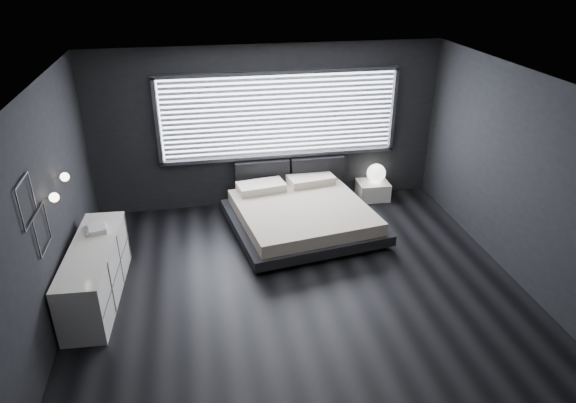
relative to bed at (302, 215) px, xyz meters
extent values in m
plane|color=black|center=(-0.36, -1.59, -0.27)|extent=(6.00, 6.00, 0.00)
plane|color=silver|center=(-0.36, -1.59, 2.53)|extent=(6.00, 6.00, 0.00)
cube|color=black|center=(-0.36, 1.16, 1.13)|extent=(6.00, 0.04, 2.80)
cube|color=black|center=(-0.36, -4.34, 1.13)|extent=(6.00, 0.04, 2.80)
cube|color=black|center=(-3.36, -1.59, 1.13)|extent=(0.04, 5.50, 2.80)
cube|color=black|center=(2.64, -1.59, 1.13)|extent=(0.04, 5.50, 2.80)
cube|color=white|center=(-0.16, 1.14, 1.34)|extent=(4.00, 0.02, 1.38)
cube|color=#47474C|center=(-2.20, 1.11, 1.34)|extent=(0.06, 0.08, 1.48)
cube|color=#47474C|center=(1.88, 1.11, 1.34)|extent=(0.06, 0.08, 1.48)
cube|color=#47474C|center=(-0.16, 1.11, 2.07)|extent=(4.14, 0.08, 0.06)
cube|color=#47474C|center=(-0.16, 1.11, 0.61)|extent=(4.14, 0.08, 0.06)
cube|color=silver|center=(-0.16, 1.08, 1.34)|extent=(3.94, 0.03, 1.32)
cube|color=black|center=(-0.49, 1.05, 0.30)|extent=(0.96, 0.16, 0.52)
cube|color=black|center=(0.51, 1.05, 0.30)|extent=(0.96, 0.16, 0.52)
cylinder|color=silver|center=(-3.31, -1.54, 1.33)|extent=(0.10, 0.02, 0.02)
sphere|color=#FFE5B7|center=(-3.24, -1.54, 1.33)|extent=(0.11, 0.11, 0.11)
cylinder|color=silver|center=(-3.31, -0.94, 1.33)|extent=(0.10, 0.02, 0.02)
sphere|color=#FFE5B7|center=(-3.24, -0.94, 1.33)|extent=(0.11, 0.11, 0.11)
cube|color=#47474C|center=(-3.34, -2.14, 1.81)|extent=(0.01, 0.46, 0.02)
cube|color=#47474C|center=(-3.34, -2.14, 1.35)|extent=(0.01, 0.46, 0.02)
cube|color=#47474C|center=(-3.34, -1.91, 1.58)|extent=(0.01, 0.02, 0.46)
cube|color=#47474C|center=(-3.34, -2.37, 1.58)|extent=(0.01, 0.02, 0.46)
cube|color=#47474C|center=(-3.34, -1.89, 1.34)|extent=(0.01, 0.46, 0.02)
cube|color=#47474C|center=(-3.34, -1.89, 0.88)|extent=(0.01, 0.46, 0.02)
cube|color=#47474C|center=(-3.34, -1.66, 1.11)|extent=(0.01, 0.02, 0.46)
cube|color=#47474C|center=(-3.34, -2.12, 1.11)|extent=(0.01, 0.02, 0.46)
cube|color=black|center=(-0.81, -1.05, -0.23)|extent=(0.14, 0.14, 0.08)
cube|color=black|center=(1.10, -0.75, -0.23)|extent=(0.14, 0.14, 0.08)
cube|color=black|center=(-1.08, 0.66, -0.23)|extent=(0.14, 0.14, 0.08)
cube|color=black|center=(0.83, 0.96, -0.23)|extent=(0.14, 0.14, 0.08)
cube|color=black|center=(0.01, -0.04, -0.11)|extent=(2.54, 2.46, 0.16)
cube|color=#B5A693|center=(0.01, -0.04, 0.08)|extent=(2.28, 2.28, 0.20)
cube|color=beige|center=(-0.57, 0.67, 0.24)|extent=(0.85, 0.55, 0.13)
cube|color=beige|center=(0.34, 0.81, 0.24)|extent=(0.85, 0.55, 0.13)
cube|color=white|center=(1.53, 0.91, -0.11)|extent=(0.57, 0.48, 0.32)
sphere|color=white|center=(1.58, 0.92, 0.23)|extent=(0.34, 0.34, 0.34)
cube|color=white|center=(-3.01, -1.32, 0.12)|extent=(0.64, 1.96, 0.77)
cube|color=#47474C|center=(-2.74, -1.34, 0.12)|extent=(0.11, 1.91, 0.75)
cube|color=silver|center=(-3.00, -0.87, 0.52)|extent=(0.31, 0.37, 0.04)
cube|color=silver|center=(-2.99, -0.89, 0.56)|extent=(0.29, 0.34, 0.03)
camera|label=1|loc=(-1.57, -7.24, 3.89)|focal=32.00mm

